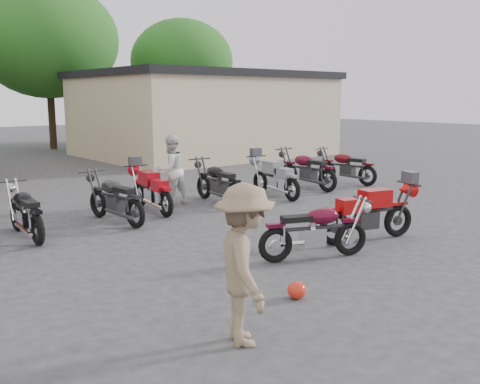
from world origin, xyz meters
TOP-DOWN VIEW (x-y plane):
  - ground at (0.00, 0.00)m, footprint 90.00×90.00m
  - stucco_building at (8.50, 15.00)m, footprint 10.00×8.00m
  - tree_2 at (4.00, 22.00)m, footprint 7.04×7.04m
  - tree_3 at (12.00, 22.00)m, footprint 6.08×6.08m
  - vintage_motorcycle at (0.43, 0.44)m, footprint 1.98×1.28m
  - sportbike at (2.05, 0.59)m, footprint 2.11×1.17m
  - helmet at (-1.10, -0.63)m, footprint 0.32×0.32m
  - person_light at (0.99, 5.83)m, footprint 0.89×0.71m
  - person_tan at (-2.47, -1.18)m, footprint 1.12×1.33m
  - row_bike_2 at (-2.87, 4.91)m, footprint 0.71×1.95m
  - row_bike_3 at (-0.97, 4.98)m, footprint 0.85×2.06m
  - row_bike_4 at (0.19, 5.43)m, footprint 0.81×2.00m
  - row_bike_5 at (2.02, 5.28)m, footprint 0.85×2.08m
  - row_bike_6 at (3.71, 4.97)m, footprint 0.90×2.06m
  - row_bike_7 at (5.34, 5.35)m, footprint 0.72×2.15m
  - row_bike_8 at (6.99, 5.24)m, footprint 0.90×2.08m

SIDE VIEW (x-z plane):
  - ground at x=0.00m, z-range 0.00..0.00m
  - helmet at x=-1.10m, z-range 0.00..0.24m
  - vintage_motorcycle at x=0.43m, z-range 0.00..1.09m
  - row_bike_2 at x=-2.87m, z-range 0.00..1.12m
  - row_bike_4 at x=0.19m, z-range 0.00..1.13m
  - row_bike_6 at x=3.71m, z-range 0.00..1.16m
  - row_bike_3 at x=-0.97m, z-range 0.00..1.16m
  - row_bike_8 at x=6.99m, z-range 0.00..1.17m
  - sportbike at x=2.05m, z-range 0.00..1.17m
  - row_bike_5 at x=2.02m, z-range 0.00..1.18m
  - row_bike_7 at x=5.34m, z-range 0.00..1.25m
  - person_light at x=0.99m, z-range 0.00..1.76m
  - person_tan at x=-2.47m, z-range 0.00..1.78m
  - stucco_building at x=8.50m, z-range 0.00..3.50m
  - tree_3 at x=12.00m, z-range 0.00..7.60m
  - tree_2 at x=4.00m, z-range 0.00..8.80m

